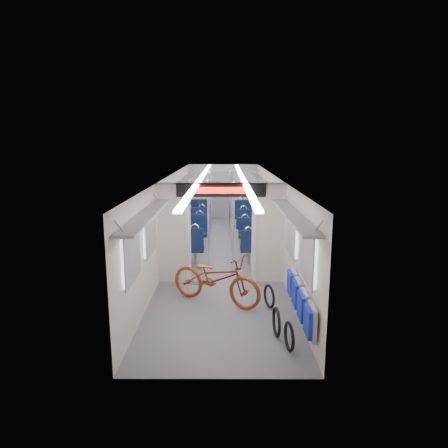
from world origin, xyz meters
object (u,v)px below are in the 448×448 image
bicycle (216,278)px  stanchion_far_right (230,206)px  flip_bench (300,300)px  stanchion_near_right (233,229)px  bike_hoop_c (269,297)px  seat_bay_far_right (249,217)px  stanchion_near_left (208,226)px  stanchion_far_left (210,208)px  bike_hoop_b (276,323)px  seat_bay_near_left (189,236)px  bike_hoop_a (289,338)px  seat_bay_far_left (197,215)px  seat_bay_near_right (255,238)px

bicycle → stanchion_far_right: (0.33, 5.31, 0.63)m
flip_bench → stanchion_near_right: 3.24m
bike_hoop_c → seat_bay_far_right: bearing=90.2°
stanchion_near_left → stanchion_far_left: (-0.07, 2.85, 0.00)m
bike_hoop_b → flip_bench: bearing=19.9°
stanchion_far_left → stanchion_far_right: size_ratio=1.00×
seat_bay_near_left → seat_bay_far_right: size_ratio=0.96×
stanchion_near_right → stanchion_near_left: bearing=146.5°
bicycle → stanchion_far_right: size_ratio=0.86×
bike_hoop_c → stanchion_far_right: bearing=97.4°
bike_hoop_c → stanchion_near_left: 2.86m
bike_hoop_a → seat_bay_far_right: size_ratio=0.21×
seat_bay_far_left → stanchion_far_left: bearing=-74.1°
bicycle → bike_hoop_b: size_ratio=3.95×
stanchion_near_left → stanchion_far_right: same height
seat_bay_far_right → stanchion_far_right: bearing=-120.6°
bike_hoop_a → stanchion_far_left: 7.10m
seat_bay_near_right → stanchion_far_right: bearing=110.6°
bike_hoop_b → stanchion_near_right: bearing=102.1°
seat_bay_far_right → stanchion_far_left: stanchion_far_left is taller
seat_bay_far_right → stanchion_near_left: 4.57m
flip_bench → seat_bay_far_right: (-0.42, 7.75, -0.02)m
bicycle → stanchion_far_right: 5.36m
bike_hoop_b → bicycle: bearing=126.5°
seat_bay_far_right → stanchion_far_right: (-0.70, -1.18, 0.59)m
bike_hoop_a → stanchion_far_right: 7.31m
bike_hoop_a → bicycle: bearing=122.0°
seat_bay_near_left → seat_bay_far_right: (1.87, 2.94, 0.01)m
seat_bay_near_left → stanchion_near_right: bearing=-56.3°
bike_hoop_a → seat_bay_near_right: size_ratio=0.25×
bike_hoop_c → stanchion_far_right: size_ratio=0.21×
stanchion_near_left → stanchion_near_right: (0.60, -0.40, 0.00)m
bike_hoop_b → bike_hoop_c: (0.01, 1.17, -0.01)m
bike_hoop_c → bicycle: bearing=167.0°
bicycle → seat_bay_near_left: (-0.84, 3.55, 0.03)m
seat_bay_near_left → seat_bay_far_left: (0.00, 3.32, 0.00)m
stanchion_near_right → stanchion_far_right: (-0.04, 3.57, 0.00)m
flip_bench → bike_hoop_a: size_ratio=4.46×
bike_hoop_b → stanchion_far_right: stanchion_far_right is taller
bicycle → bike_hoop_a: (1.18, -1.89, -0.31)m
bike_hoop_b → stanchion_near_left: 3.88m
seat_bay_far_left → seat_bay_near_left: bearing=-90.0°
flip_bench → stanchion_near_left: stanchion_near_left is taller
seat_bay_near_right → stanchion_near_right: size_ratio=0.83×
bike_hoop_a → seat_bay_near_left: seat_bay_near_left is taller
flip_bench → stanchion_near_right: bearing=109.8°
stanchion_near_left → stanchion_far_left: bearing=91.4°
bike_hoop_c → seat_bay_near_right: (-0.02, 3.69, 0.31)m
seat_bay_near_right → stanchion_far_right: (-0.70, 1.86, 0.63)m
flip_bench → stanchion_far_left: size_ratio=0.91×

